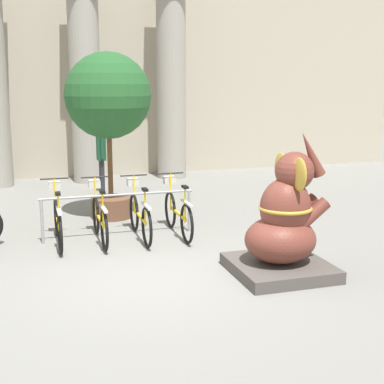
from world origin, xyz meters
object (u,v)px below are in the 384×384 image
Objects in this scene: elephant_statue at (284,226)px; person_pedestrian at (101,153)px; bicycle_1 at (99,217)px; potted_tree at (108,102)px; bicycle_3 at (177,212)px; bicycle_0 at (58,220)px; bicycle_2 at (140,215)px.

person_pedestrian is at bearing 104.03° from elephant_statue.
bicycle_1 is 2.48m from potted_tree.
bicycle_1 is at bearing -179.86° from bicycle_3.
person_pedestrian is (-0.76, 4.22, 0.56)m from bicycle_3.
bicycle_3 is 0.87× the size of elephant_statue.
person_pedestrian reaches higher than bicycle_0.
bicycle_0 is 1.00× the size of bicycle_3.
elephant_statue is at bearing -55.99° from bicycle_2.
potted_tree is at bearing 114.86° from elephant_statue.
bicycle_1 is at bearing 133.84° from elephant_statue.
bicycle_2 is 2.82m from elephant_statue.
potted_tree is at bearing 120.61° from bicycle_3.
bicycle_1 is 4.30m from person_pedestrian.
elephant_statue is at bearing -65.14° from potted_tree.
bicycle_2 is at bearing -81.14° from potted_tree.
elephant_statue reaches higher than person_pedestrian.
bicycle_3 is 1.09× the size of person_pedestrian.
elephant_statue is (0.88, -2.35, 0.27)m from bicycle_3.
elephant_statue is at bearing -75.97° from person_pedestrian.
bicycle_3 is at bearing -59.39° from potted_tree.
bicycle_3 is (1.37, 0.00, 0.00)m from bicycle_1.
person_pedestrian is (-0.07, 4.24, 0.56)m from bicycle_2.
potted_tree is at bearing 98.86° from bicycle_2.
bicycle_0 is at bearing 175.82° from bicycle_1.
bicycle_2 is 0.68m from bicycle_3.
bicycle_1 is 3.26m from elephant_statue.
bicycle_0 is 3.79m from elephant_statue.
potted_tree reaches higher than bicycle_1.
elephant_statue is (1.57, -2.32, 0.27)m from bicycle_2.
bicycle_0 is 0.68m from bicycle_1.
elephant_statue reaches higher than bicycle_2.
bicycle_2 is at bearing 124.01° from elephant_statue.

